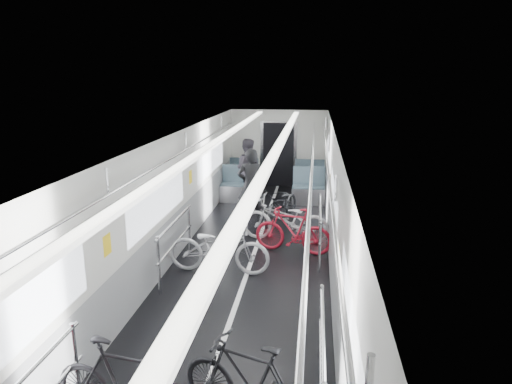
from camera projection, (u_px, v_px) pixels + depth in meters
car_shell at (258, 192)px, 9.35m from camera, size 3.02×14.01×2.41m
bike_left_mid at (126, 384)px, 4.54m from camera, size 1.66×0.69×0.97m
bike_left_far at (219, 247)px, 8.13m from camera, size 1.87×0.71×0.97m
bike_right_near at (250, 382)px, 4.61m from camera, size 1.60×0.91×0.93m
bike_right_mid at (285, 220)px, 9.64m from camera, size 1.93×0.88×0.98m
bike_right_far at (293, 230)px, 9.04m from camera, size 1.62×0.75×0.94m
bike_aisle at (282, 205)px, 10.81m from camera, size 1.17×1.86×0.92m
person_standing at (251, 185)px, 10.89m from camera, size 0.72×0.55×1.78m
person_seated at (247, 169)px, 12.98m from camera, size 0.88×0.71×1.72m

